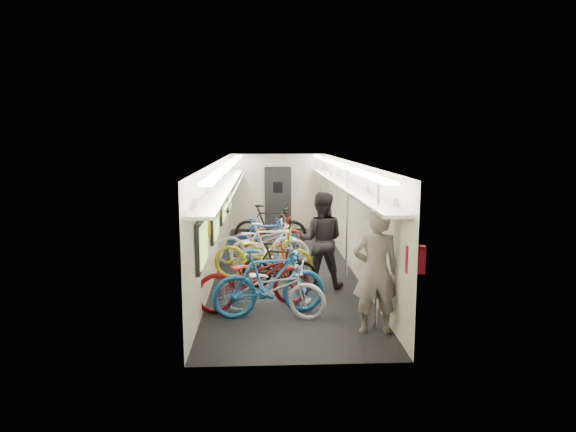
{
  "coord_description": "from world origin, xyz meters",
  "views": [
    {
      "loc": [
        -0.47,
        -11.29,
        2.95
      ],
      "look_at": [
        0.1,
        0.26,
        1.15
      ],
      "focal_mm": 32.0,
      "sensor_mm": 36.0,
      "label": 1
    }
  ],
  "objects": [
    {
      "name": "train_car_shell",
      "position": [
        -0.36,
        0.71,
        1.66
      ],
      "size": [
        10.0,
        10.0,
        10.0
      ],
      "color": "black",
      "rests_on": "ground"
    },
    {
      "name": "bicycle_5",
      "position": [
        -0.34,
        -0.14,
        0.54
      ],
      "size": [
        1.79,
        0.56,
        1.07
      ],
      "primitive_type": "imported",
      "rotation": [
        0.0,
        0.0,
        1.6
      ],
      "color": "silver",
      "rests_on": "ground"
    },
    {
      "name": "backpack",
      "position": [
        1.61,
        -4.53,
        1.28
      ],
      "size": [
        0.28,
        0.18,
        0.38
      ],
      "primitive_type": "cube",
      "rotation": [
        0.0,
        0.0,
        -0.18
      ],
      "color": "#A91029",
      "rests_on": "passenger_near"
    },
    {
      "name": "bicycle_0",
      "position": [
        -0.33,
        -3.13,
        0.48
      ],
      "size": [
        1.94,
        1.21,
        0.96
      ],
      "primitive_type": "imported",
      "rotation": [
        0.0,
        0.0,
        1.23
      ],
      "color": "silver",
      "rests_on": "ground"
    },
    {
      "name": "bicycle_3",
      "position": [
        -0.16,
        -1.67,
        0.47
      ],
      "size": [
        1.61,
        0.88,
        0.93
      ],
      "primitive_type": "imported",
      "rotation": [
        0.0,
        0.0,
        1.27
      ],
      "color": "black",
      "rests_on": "ground"
    },
    {
      "name": "bicycle_1",
      "position": [
        -0.37,
        -3.12,
        0.58
      ],
      "size": [
        1.99,
        0.97,
        1.15
      ],
      "primitive_type": "imported",
      "rotation": [
        0.0,
        0.0,
        1.8
      ],
      "color": "#1A569C",
      "rests_on": "ground"
    },
    {
      "name": "bicycle_9",
      "position": [
        -0.28,
        2.15,
        0.58
      ],
      "size": [
        1.97,
        0.7,
        1.16
      ],
      "primitive_type": "imported",
      "rotation": [
        0.0,
        0.0,
        1.49
      ],
      "color": "black",
      "rests_on": "ground"
    },
    {
      "name": "bicycle_4",
      "position": [
        -0.48,
        -0.96,
        0.55
      ],
      "size": [
        2.19,
        1.17,
        1.1
      ],
      "primitive_type": "imported",
      "rotation": [
        0.0,
        0.0,
        1.35
      ],
      "color": "gold",
      "rests_on": "ground"
    },
    {
      "name": "bicycle_6",
      "position": [
        -0.57,
        0.34,
        0.52
      ],
      "size": [
        2.0,
        0.71,
        1.05
      ],
      "primitive_type": "imported",
      "rotation": [
        0.0,
        0.0,
        1.56
      ],
      "color": "#B8B8BD",
      "rests_on": "ground"
    },
    {
      "name": "passenger_mid",
      "position": [
        0.66,
        -1.49,
        0.94
      ],
      "size": [
        1.03,
        0.86,
        1.89
      ],
      "primitive_type": "imported",
      "rotation": [
        0.0,
        0.0,
        2.97
      ],
      "color": "black",
      "rests_on": "ground"
    },
    {
      "name": "passenger_near",
      "position": [
        1.2,
        -3.94,
        0.95
      ],
      "size": [
        0.71,
        0.48,
        1.91
      ],
      "primitive_type": "imported",
      "rotation": [
        0.0,
        0.0,
        3.11
      ],
      "color": "gray",
      "rests_on": "ground"
    },
    {
      "name": "bicycle_8",
      "position": [
        -0.38,
        1.12,
        0.5
      ],
      "size": [
        2.04,
        1.27,
        1.01
      ],
      "primitive_type": "imported",
      "rotation": [
        0.0,
        0.0,
        1.91
      ],
      "color": "#9C2611",
      "rests_on": "ground"
    },
    {
      "name": "bicycle_2",
      "position": [
        -0.62,
        -2.75,
        0.54
      ],
      "size": [
        2.19,
        1.33,
        1.09
      ],
      "primitive_type": "imported",
      "rotation": [
        0.0,
        0.0,
        1.89
      ],
      "color": "maroon",
      "rests_on": "ground"
    },
    {
      "name": "bicycle_7",
      "position": [
        -0.46,
        0.63,
        0.53
      ],
      "size": [
        1.83,
        0.87,
        1.06
      ],
      "primitive_type": "imported",
      "rotation": [
        0.0,
        0.0,
        1.79
      ],
      "color": "#194999",
      "rests_on": "ground"
    }
  ]
}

